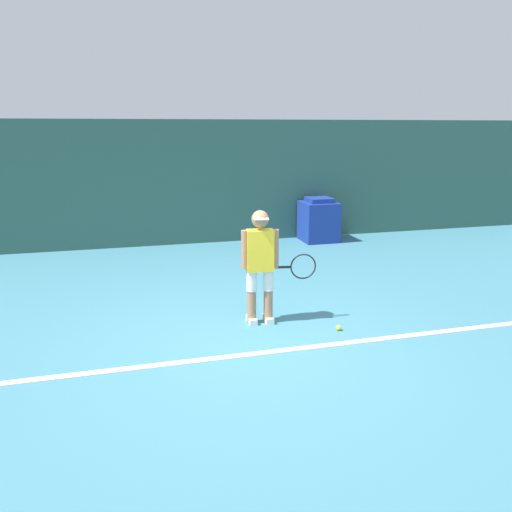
{
  "coord_description": "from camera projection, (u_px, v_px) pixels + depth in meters",
  "views": [
    {
      "loc": [
        -1.36,
        -5.23,
        2.51
      ],
      "look_at": [
        0.28,
        0.92,
        0.86
      ],
      "focal_mm": 35.0,
      "sensor_mm": 36.0,
      "label": 1
    }
  ],
  "objects": [
    {
      "name": "tennis_ball",
      "position": [
        339.0,
        328.0,
        6.33
      ],
      "size": [
        0.07,
        0.07,
        0.07
      ],
      "color": "#D1E533",
      "rests_on": "ground_plane"
    },
    {
      "name": "back_wall",
      "position": [
        188.0,
        183.0,
        10.76
      ],
      "size": [
        24.0,
        0.1,
        2.67
      ],
      "color": "#2D564C",
      "rests_on": "ground_plane"
    },
    {
      "name": "court_baseline",
      "position": [
        258.0,
        354.0,
        5.67
      ],
      "size": [
        21.6,
        0.1,
        0.01
      ],
      "color": "white",
      "rests_on": "ground_plane"
    },
    {
      "name": "ground_plane",
      "position": [
        253.0,
        347.0,
        5.86
      ],
      "size": [
        24.0,
        24.0,
        0.0
      ],
      "primitive_type": "plane",
      "color": "teal"
    },
    {
      "name": "tennis_player",
      "position": [
        261.0,
        262.0,
        6.39
      ],
      "size": [
        0.97,
        0.31,
        1.5
      ],
      "rotation": [
        0.0,
        0.0,
        -0.13
      ],
      "color": "#A37556",
      "rests_on": "ground_plane"
    },
    {
      "name": "covered_chair",
      "position": [
        319.0,
        220.0,
        11.24
      ],
      "size": [
        0.76,
        0.78,
        0.98
      ],
      "color": "navy",
      "rests_on": "ground_plane"
    }
  ]
}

